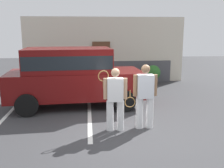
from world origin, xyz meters
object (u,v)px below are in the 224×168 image
Objects in this scene: parked_suv at (73,74)px; tennis_player_woman at (145,96)px; tennis_player_man at (115,98)px; potted_plant_by_porch at (153,74)px.

parked_suv is 3.12m from tennis_player_woman.
tennis_player_woman is at bearing -52.53° from parked_suv.
tennis_player_man is at bearing 7.81° from tennis_player_woman.
potted_plant_by_porch is (1.74, 5.87, -0.38)m from tennis_player_woman.
potted_plant_by_porch is at bearing 39.32° from parked_suv.
tennis_player_man is 6.51m from potted_plant_by_porch.
tennis_player_man is 0.96× the size of tennis_player_woman.
tennis_player_woman is 6.13m from potted_plant_by_porch.
tennis_player_woman is at bearing -106.51° from potted_plant_by_porch.
potted_plant_by_porch is (2.55, 5.97, -0.35)m from tennis_player_man.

